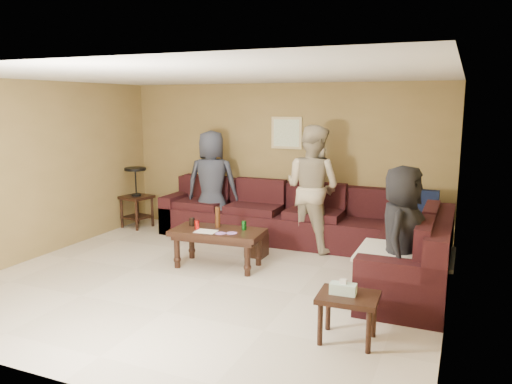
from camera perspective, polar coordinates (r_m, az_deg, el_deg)
room at (r=5.99m, az=-5.41°, el=5.08°), size 5.60×5.50×2.50m
sectional_sofa at (r=7.30m, az=6.15°, el=-4.66°), size 4.65×2.90×0.97m
coffee_table at (r=6.73m, az=-4.40°, el=-4.98°), size 1.27×0.70×0.79m
end_table_left at (r=9.05m, az=-13.51°, el=-0.47°), size 0.55×0.55×1.07m
side_table_right at (r=4.78m, az=10.39°, el=-12.13°), size 0.57×0.47×0.60m
waste_bin at (r=7.23m, az=0.07°, el=-6.08°), size 0.28×0.28×0.33m
wall_art at (r=8.21m, az=3.51°, el=6.76°), size 0.52×0.04×0.52m
person_left at (r=8.29m, az=-5.06°, el=1.01°), size 0.96×0.75×1.74m
person_middle at (r=7.48m, az=6.45°, el=0.47°), size 1.08×0.95×1.87m
person_right at (r=5.62m, az=16.25°, el=-4.89°), size 0.55×0.79×1.54m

